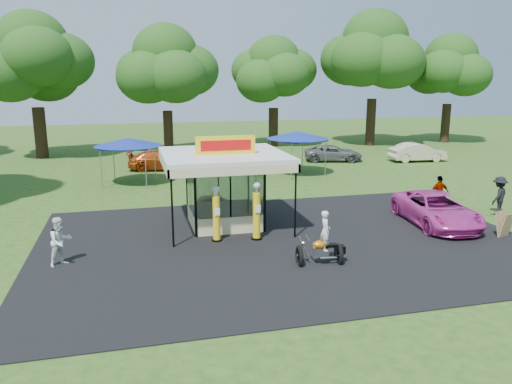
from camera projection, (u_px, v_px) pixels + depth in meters
ground at (302, 259)px, 18.71m from camera, size 120.00×120.00×0.00m
asphalt_apron at (286, 242)px, 20.60m from camera, size 20.00×14.00×0.04m
gas_station_kiosk at (224, 188)px, 22.56m from camera, size 5.40×5.40×4.18m
gas_pump_left at (216, 215)px, 20.45m from camera, size 0.45×0.45×2.39m
gas_pump_right at (257, 212)px, 20.64m from camera, size 0.47×0.47×2.52m
motorcycle at (323, 243)px, 18.00m from camera, size 1.81×1.00×2.09m
spare_tires at (214, 228)px, 21.50m from camera, size 0.81×0.56×0.67m
a_frame_sign at (504, 225)px, 21.14m from camera, size 0.66×0.70×1.09m
kiosk_car at (216, 204)px, 24.93m from camera, size 2.82×1.13×0.96m
pink_sedan at (436, 209)px, 22.87m from camera, size 3.05×5.58×1.48m
spectator_west at (60, 241)px, 17.88m from camera, size 1.11×1.08×1.81m
spectator_east_a at (499, 196)px, 24.51m from camera, size 1.44×1.25×1.93m
spectator_east_b at (439, 193)px, 25.46m from camera, size 1.06×0.46×1.78m
bg_car_b at (163, 160)px, 36.68m from camera, size 5.23×2.62×1.46m
bg_car_c at (257, 155)px, 38.35m from camera, size 5.08×2.81×1.64m
bg_car_d at (333, 153)px, 40.52m from camera, size 5.04×3.25×1.29m
bg_car_e at (417, 152)px, 40.34m from camera, size 4.64×1.87×1.50m
tent_west at (128, 142)px, 31.34m from camera, size 4.21×4.21×2.95m
tent_east at (298, 135)px, 34.51m from camera, size 4.32×4.32×3.02m
oak_far_b at (34, 67)px, 40.67m from camera, size 9.81×9.81×11.70m
oak_far_c at (166, 74)px, 42.34m from camera, size 9.23×9.23×10.88m
oak_far_d at (274, 78)px, 48.22m from camera, size 8.71×8.71×10.36m
oak_far_e at (374, 61)px, 48.42m from camera, size 10.75×10.75×12.80m
oak_far_f at (450, 75)px, 50.98m from camera, size 8.97×8.97×10.81m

